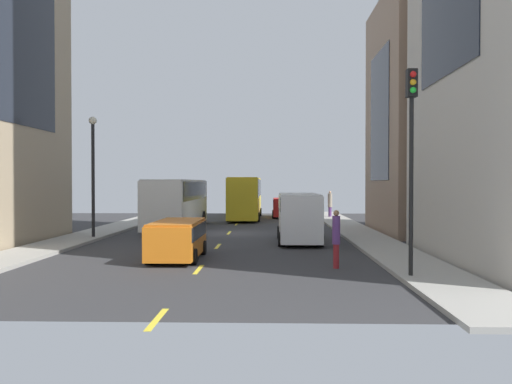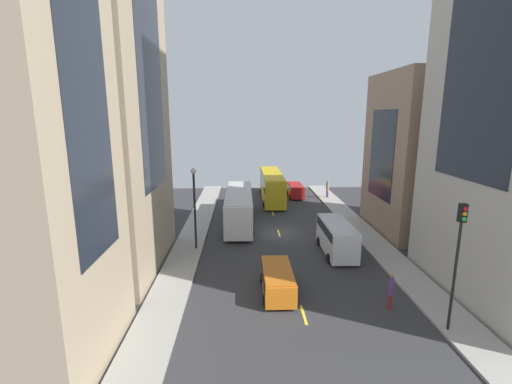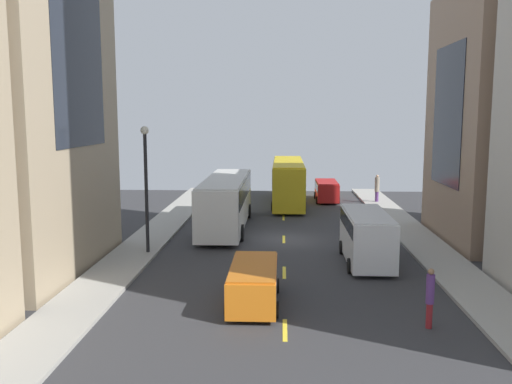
# 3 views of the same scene
# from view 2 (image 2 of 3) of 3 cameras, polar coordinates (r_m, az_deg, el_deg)

# --- Properties ---
(ground_plane) EXTENTS (42.51, 42.51, 0.00)m
(ground_plane) POSITION_cam_2_polar(r_m,az_deg,el_deg) (33.84, 3.68, -6.60)
(ground_plane) COLOR #333335
(sidewalk_west) EXTENTS (2.49, 44.00, 0.15)m
(sidewalk_west) POSITION_cam_2_polar(r_m,az_deg,el_deg) (33.98, -9.97, -6.55)
(sidewalk_west) COLOR #9E9B93
(sidewalk_west) RESTS_ON ground
(sidewalk_east) EXTENTS (2.49, 44.00, 0.15)m
(sidewalk_east) POSITION_cam_2_polar(r_m,az_deg,el_deg) (35.51, 16.73, -6.07)
(sidewalk_east) COLOR #9E9B93
(sidewalk_east) RESTS_ON ground
(lane_stripe_1) EXTENTS (0.16, 2.00, 0.01)m
(lane_stripe_1) POSITION_cam_2_polar(r_m,az_deg,el_deg) (21.20, 7.65, -18.92)
(lane_stripe_1) COLOR yellow
(lane_stripe_1) RESTS_ON ground
(lane_stripe_2) EXTENTS (0.16, 2.00, 0.01)m
(lane_stripe_2) POSITION_cam_2_polar(r_m,az_deg,el_deg) (27.36, 5.17, -11.34)
(lane_stripe_2) COLOR yellow
(lane_stripe_2) RESTS_ON ground
(lane_stripe_3) EXTENTS (0.16, 2.00, 0.01)m
(lane_stripe_3) POSITION_cam_2_polar(r_m,az_deg,el_deg) (33.84, 3.68, -6.59)
(lane_stripe_3) COLOR yellow
(lane_stripe_3) RESTS_ON ground
(lane_stripe_4) EXTENTS (0.16, 2.00, 0.01)m
(lane_stripe_4) POSITION_cam_2_polar(r_m,az_deg,el_deg) (40.49, 2.70, -3.38)
(lane_stripe_4) COLOR yellow
(lane_stripe_4) RESTS_ON ground
(lane_stripe_5) EXTENTS (0.16, 2.00, 0.01)m
(lane_stripe_5) POSITION_cam_2_polar(r_m,az_deg,el_deg) (47.25, 2.00, -1.08)
(lane_stripe_5) COLOR yellow
(lane_stripe_5) RESTS_ON ground
(lane_stripe_6) EXTENTS (0.16, 2.00, 0.01)m
(lane_stripe_6) POSITION_cam_2_polar(r_m,az_deg,el_deg) (54.07, 1.48, 0.64)
(lane_stripe_6) COLOR yellow
(lane_stripe_6) RESTS_ON ground
(building_west_1) EXTENTS (6.35, 11.26, 26.41)m
(building_west_1) POSITION_cam_2_polar(r_m,az_deg,el_deg) (26.68, -23.40, 16.17)
(building_west_1) COLOR tan
(building_west_1) RESTS_ON ground
(building_east_1) EXTENTS (9.12, 9.90, 14.70)m
(building_east_1) POSITION_cam_2_polar(r_m,az_deg,el_deg) (36.77, 26.10, 5.45)
(building_east_1) COLOR #937760
(building_east_1) RESTS_ON ground
(city_bus_white) EXTENTS (2.80, 11.89, 3.35)m
(city_bus_white) POSITION_cam_2_polar(r_m,az_deg,el_deg) (36.10, -2.76, -2.05)
(city_bus_white) COLOR silver
(city_bus_white) RESTS_ON ground
(streetcar_yellow) EXTENTS (2.70, 12.10, 3.59)m
(streetcar_yellow) POSITION_cam_2_polar(r_m,az_deg,el_deg) (46.22, 2.56, 1.30)
(streetcar_yellow) COLOR yellow
(streetcar_yellow) RESTS_ON ground
(delivery_van_white) EXTENTS (2.25, 5.84, 2.58)m
(delivery_van_white) POSITION_cam_2_polar(r_m,az_deg,el_deg) (29.30, 12.82, -6.81)
(delivery_van_white) COLOR white
(delivery_van_white) RESTS_ON ground
(car_orange_0) EXTENTS (2.00, 4.63, 1.58)m
(car_orange_0) POSITION_cam_2_polar(r_m,az_deg,el_deg) (22.85, 3.49, -13.74)
(car_orange_0) COLOR orange
(car_orange_0) RESTS_ON ground
(car_red_1) EXTENTS (1.96, 4.54, 1.75)m
(car_red_1) POSITION_cam_2_polar(r_m,az_deg,el_deg) (48.29, 6.35, 0.39)
(car_red_1) COLOR red
(car_red_1) RESTS_ON ground
(pedestrian_waiting_curb) EXTENTS (0.39, 0.39, 2.27)m
(pedestrian_waiting_curb) POSITION_cam_2_polar(r_m,az_deg,el_deg) (48.14, 11.41, 0.57)
(pedestrian_waiting_curb) COLOR #593372
(pedestrian_waiting_curb) RESTS_ON ground
(pedestrian_crossing_near) EXTENTS (0.29, 0.29, 2.15)m
(pedestrian_crossing_near) POSITION_cam_2_polar(r_m,az_deg,el_deg) (22.35, 20.80, -14.55)
(pedestrian_crossing_near) COLOR maroon
(pedestrian_crossing_near) RESTS_ON ground
(traffic_light_near_corner) EXTENTS (0.32, 0.44, 6.66)m
(traffic_light_near_corner) POSITION_cam_2_polar(r_m,az_deg,el_deg) (20.12, 29.74, -7.46)
(traffic_light_near_corner) COLOR black
(traffic_light_near_corner) RESTS_ON ground
(streetlamp_near) EXTENTS (0.44, 0.44, 6.68)m
(streetlamp_near) POSITION_cam_2_polar(r_m,az_deg,el_deg) (28.96, -9.85, -1.22)
(streetlamp_near) COLOR black
(streetlamp_near) RESTS_ON ground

